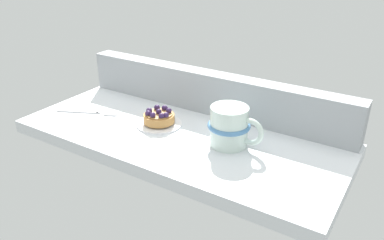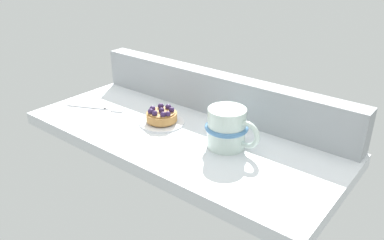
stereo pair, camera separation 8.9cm
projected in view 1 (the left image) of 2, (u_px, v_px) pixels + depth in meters
ground_plane at (180, 138)px, 92.28cm from camera, size 77.35×34.11×3.05cm
window_rail_back at (211, 92)px, 100.48cm from camera, size 75.80×5.03×10.64cm
dessert_plate at (159, 123)px, 95.10cm from camera, size 11.14×11.14×0.86cm
raspberry_tart at (159, 117)px, 94.34cm from camera, size 7.62×7.62×3.45cm
coffee_mug at (230, 126)px, 84.18cm from camera, size 12.87×9.45×9.01cm
dessert_fork at (88, 112)px, 101.62cm from camera, size 15.87×8.46×0.60cm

